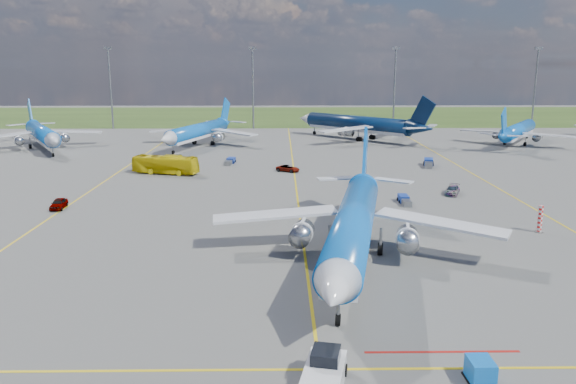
{
  "coord_description": "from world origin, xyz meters",
  "views": [
    {
      "loc": [
        -2.34,
        -50.59,
        18.01
      ],
      "look_at": [
        -1.49,
        10.67,
        4.0
      ],
      "focal_mm": 35.0,
      "sensor_mm": 36.0,
      "label": 1
    }
  ],
  "objects_px": {
    "service_car_c": "(452,190)",
    "baggage_tug_c": "(230,161)",
    "uld_container": "(480,371)",
    "bg_jet_nnw": "(199,146)",
    "warning_post": "(540,219)",
    "pushback_tug": "(324,373)",
    "baggage_tug_w": "(404,200)",
    "bg_jet_ne": "(517,144)",
    "main_airliner": "(352,262)",
    "bg_jet_nw": "(43,149)",
    "service_car_b": "(288,168)",
    "baggage_tug_e": "(429,163)",
    "service_car_a": "(59,204)",
    "bg_jet_n": "(357,139)",
    "apron_bus": "(165,165)"
  },
  "relations": [
    {
      "from": "bg_jet_nnw",
      "to": "service_car_a",
      "type": "height_order",
      "value": "bg_jet_nnw"
    },
    {
      "from": "uld_container",
      "to": "baggage_tug_e",
      "type": "relative_size",
      "value": 0.31
    },
    {
      "from": "bg_jet_nw",
      "to": "bg_jet_ne",
      "type": "height_order",
      "value": "bg_jet_nw"
    },
    {
      "from": "warning_post",
      "to": "baggage_tug_c",
      "type": "bearing_deg",
      "value": 130.66
    },
    {
      "from": "bg_jet_ne",
      "to": "baggage_tug_c",
      "type": "height_order",
      "value": "bg_jet_ne"
    },
    {
      "from": "apron_bus",
      "to": "service_car_b",
      "type": "distance_m",
      "value": 20.67
    },
    {
      "from": "pushback_tug",
      "to": "uld_container",
      "type": "height_order",
      "value": "pushback_tug"
    },
    {
      "from": "main_airliner",
      "to": "baggage_tug_e",
      "type": "bearing_deg",
      "value": 79.73
    },
    {
      "from": "bg_jet_nw",
      "to": "service_car_b",
      "type": "height_order",
      "value": "bg_jet_nw"
    },
    {
      "from": "service_car_b",
      "to": "baggage_tug_w",
      "type": "distance_m",
      "value": 27.15
    },
    {
      "from": "main_airliner",
      "to": "apron_bus",
      "type": "height_order",
      "value": "main_airliner"
    },
    {
      "from": "warning_post",
      "to": "pushback_tug",
      "type": "height_order",
      "value": "warning_post"
    },
    {
      "from": "apron_bus",
      "to": "service_car_c",
      "type": "xyz_separation_m",
      "value": [
        43.6,
        -15.86,
        -0.95
      ]
    },
    {
      "from": "apron_bus",
      "to": "service_car_b",
      "type": "height_order",
      "value": "apron_bus"
    },
    {
      "from": "uld_container",
      "to": "service_car_b",
      "type": "bearing_deg",
      "value": 97.96
    },
    {
      "from": "baggage_tug_e",
      "to": "uld_container",
      "type": "bearing_deg",
      "value": -88.1
    },
    {
      "from": "warning_post",
      "to": "service_car_a",
      "type": "bearing_deg",
      "value": 168.92
    },
    {
      "from": "apron_bus",
      "to": "baggage_tug_e",
      "type": "height_order",
      "value": "apron_bus"
    },
    {
      "from": "apron_bus",
      "to": "pushback_tug",
      "type": "bearing_deg",
      "value": -145.76
    },
    {
      "from": "bg_jet_nw",
      "to": "warning_post",
      "type": "bearing_deg",
      "value": -68.96
    },
    {
      "from": "apron_bus",
      "to": "service_car_a",
      "type": "height_order",
      "value": "apron_bus"
    },
    {
      "from": "apron_bus",
      "to": "service_car_b",
      "type": "xyz_separation_m",
      "value": [
        20.59,
        1.58,
        -1.0
      ]
    },
    {
      "from": "bg_jet_nnw",
      "to": "main_airliner",
      "type": "distance_m",
      "value": 79.96
    },
    {
      "from": "service_car_a",
      "to": "service_car_c",
      "type": "bearing_deg",
      "value": 3.59
    },
    {
      "from": "uld_container",
      "to": "pushback_tug",
      "type": "bearing_deg",
      "value": -179.29
    },
    {
      "from": "bg_jet_nw",
      "to": "service_car_a",
      "type": "bearing_deg",
      "value": -96.61
    },
    {
      "from": "uld_container",
      "to": "bg_jet_nnw",
      "type": "bearing_deg",
      "value": 106.26
    },
    {
      "from": "bg_jet_nw",
      "to": "service_car_c",
      "type": "relative_size",
      "value": 8.76
    },
    {
      "from": "warning_post",
      "to": "baggage_tug_e",
      "type": "relative_size",
      "value": 0.53
    },
    {
      "from": "bg_jet_nnw",
      "to": "main_airliner",
      "type": "relative_size",
      "value": 0.92
    },
    {
      "from": "bg_jet_n",
      "to": "baggage_tug_e",
      "type": "height_order",
      "value": "bg_jet_n"
    },
    {
      "from": "service_car_c",
      "to": "bg_jet_n",
      "type": "bearing_deg",
      "value": 119.58
    },
    {
      "from": "service_car_c",
      "to": "baggage_tug_w",
      "type": "relative_size",
      "value": 1.0
    },
    {
      "from": "baggage_tug_c",
      "to": "baggage_tug_e",
      "type": "distance_m",
      "value": 36.17
    },
    {
      "from": "service_car_c",
      "to": "baggage_tug_c",
      "type": "height_order",
      "value": "service_car_c"
    },
    {
      "from": "bg_jet_n",
      "to": "service_car_a",
      "type": "xyz_separation_m",
      "value": [
        -46.98,
        -66.73,
        0.65
      ]
    },
    {
      "from": "bg_jet_nnw",
      "to": "apron_bus",
      "type": "relative_size",
      "value": 3.26
    },
    {
      "from": "bg_jet_nnw",
      "to": "pushback_tug",
      "type": "height_order",
      "value": "bg_jet_nnw"
    },
    {
      "from": "pushback_tug",
      "to": "apron_bus",
      "type": "relative_size",
      "value": 0.53
    },
    {
      "from": "main_airliner",
      "to": "service_car_b",
      "type": "distance_m",
      "value": 45.24
    },
    {
      "from": "apron_bus",
      "to": "baggage_tug_e",
      "type": "distance_m",
      "value": 46.53
    },
    {
      "from": "bg_jet_ne",
      "to": "service_car_c",
      "type": "xyz_separation_m",
      "value": [
        -30.15,
        -50.47,
        0.61
      ]
    },
    {
      "from": "bg_jet_nnw",
      "to": "pushback_tug",
      "type": "bearing_deg",
      "value": -60.68
    },
    {
      "from": "baggage_tug_e",
      "to": "bg_jet_nnw",
      "type": "bearing_deg",
      "value": 164.14
    },
    {
      "from": "bg_jet_nw",
      "to": "service_car_a",
      "type": "height_order",
      "value": "bg_jet_nw"
    },
    {
      "from": "bg_jet_nw",
      "to": "bg_jet_n",
      "type": "xyz_separation_m",
      "value": [
        70.15,
        14.99,
        0.0
      ]
    },
    {
      "from": "bg_jet_nw",
      "to": "uld_container",
      "type": "relative_size",
      "value": 21.56
    },
    {
      "from": "service_car_c",
      "to": "service_car_b",
      "type": "bearing_deg",
      "value": 167.04
    },
    {
      "from": "bg_jet_nnw",
      "to": "bg_jet_n",
      "type": "height_order",
      "value": "bg_jet_n"
    },
    {
      "from": "warning_post",
      "to": "service_car_a",
      "type": "distance_m",
      "value": 57.7
    }
  ]
}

